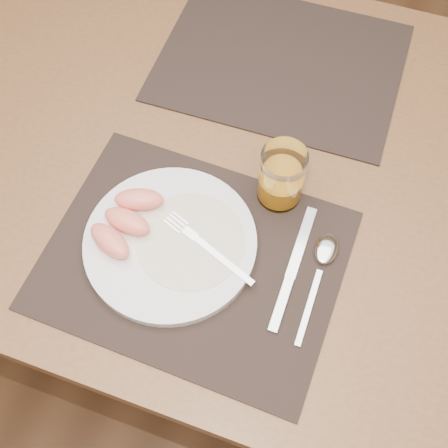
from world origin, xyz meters
TOP-DOWN VIEW (x-y plane):
  - ground at (0.00, 0.00)m, footprint 5.00×5.00m
  - table at (0.00, 0.00)m, footprint 1.40×0.90m
  - placemat_near at (-0.01, -0.22)m, footprint 0.46×0.36m
  - placemat_far at (-0.00, 0.22)m, footprint 0.46×0.36m
  - plate at (-0.05, -0.21)m, footprint 0.27×0.27m
  - plate_dressing at (-0.02, -0.20)m, footprint 0.17×0.17m
  - fork at (-0.00, -0.20)m, footprint 0.17×0.08m
  - knife at (0.14, -0.20)m, footprint 0.02×0.22m
  - spoon at (0.18, -0.15)m, footprint 0.04×0.19m
  - juice_glass at (0.08, -0.06)m, footprint 0.07×0.07m
  - grapefruit_wedges at (-0.13, -0.21)m, footprint 0.10×0.15m

SIDE VIEW (x-z plane):
  - ground at x=0.00m, z-range 0.00..0.00m
  - table at x=0.00m, z-range 0.29..1.04m
  - placemat_near at x=-0.01m, z-range 0.75..0.75m
  - placemat_far at x=0.00m, z-range 0.75..0.75m
  - knife at x=0.14m, z-range 0.75..0.76m
  - spoon at x=0.18m, z-range 0.75..0.77m
  - plate at x=-0.05m, z-range 0.75..0.77m
  - plate_dressing at x=-0.02m, z-range 0.77..0.77m
  - fork at x=0.00m, z-range 0.77..0.77m
  - grapefruit_wedges at x=-0.13m, z-range 0.77..0.80m
  - juice_glass at x=0.08m, z-range 0.75..0.86m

